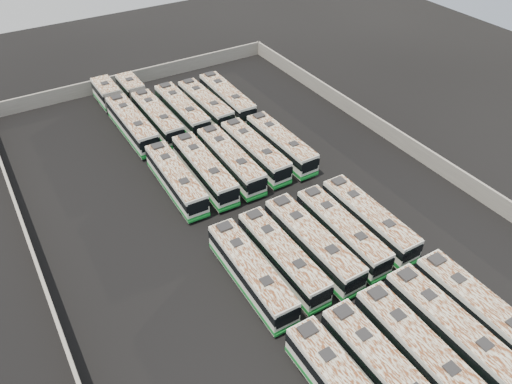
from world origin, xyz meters
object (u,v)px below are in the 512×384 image
bus_front_right (451,330)px  bus_midfront_far_right (369,219)px  bus_back_far_left (123,113)px  bus_front_center (420,352)px  bus_midback_far_left (176,179)px  bus_midback_right (255,151)px  bus_front_far_right (480,312)px  bus_midback_far_right (281,144)px  bus_midfront_far_left (251,273)px  bus_front_left (386,373)px  bus_midfront_left (282,257)px  bus_midback_center (230,160)px  bus_back_left (148,108)px  bus_back_center (182,111)px  bus_back_far_right (227,98)px  bus_back_right (205,105)px  bus_midfront_right (342,231)px  bus_midfront_center (312,243)px  bus_midback_left (204,169)px

bus_front_right → bus_midfront_far_right: bus_front_right is taller
bus_midfront_far_right → bus_back_far_left: (-14.06, 33.67, 0.06)m
bus_front_center → bus_midback_far_left: (-6.99, 30.30, -0.04)m
bus_front_center → bus_midback_right: bearing=84.3°
bus_front_far_right → bus_midback_far_right: bus_front_far_right is taller
bus_midfront_far_left → bus_back_far_left: 33.74m
bus_front_center → bus_midback_far_right: size_ratio=1.03×
bus_front_left → bus_front_far_right: size_ratio=0.99×
bus_midfront_left → bus_midback_center: bus_midback_center is taller
bus_back_left → bus_back_center: bearing=-42.0°
bus_midback_center → bus_midback_right: size_ratio=1.03×
bus_midback_center → bus_back_far_right: bearing=63.9°
bus_back_left → bus_back_right: 7.92m
bus_midback_far_right → bus_back_far_right: 13.89m
bus_midfront_right → bus_midfront_center: bearing=-179.7°
bus_front_far_right → bus_back_left: bearing=102.8°
bus_midfront_right → bus_back_far_left: size_ratio=0.62×
bus_midfront_right → bus_back_far_right: 30.43m
bus_midback_center → bus_back_left: size_ratio=0.66×
bus_midfront_far_left → bus_back_center: bearing=78.1°
bus_midfront_far_left → bus_back_center: size_ratio=0.98×
bus_front_far_right → bus_midback_center: size_ratio=0.99×
bus_front_center → bus_midback_left: size_ratio=1.00×
bus_midfront_far_right → bus_midback_far_right: size_ratio=1.00×
bus_front_left → bus_back_right: bearing=80.3°
bus_front_left → bus_midfront_far_right: (10.46, 13.85, -0.02)m
bus_back_far_right → bus_front_left: bearing=-102.3°
bus_midfront_center → bus_midfront_right: 3.57m
bus_front_far_right → bus_back_far_left: (-14.20, 47.39, 0.02)m
bus_front_center → bus_front_right: bus_front_right is taller
bus_midfront_center → bus_front_far_right: bearing=-63.4°
bus_midfront_center → bus_midback_far_right: (7.13, 16.31, -0.07)m
bus_midfront_far_left → bus_back_center: bus_back_center is taller
bus_back_right → bus_midfront_right: bearing=-91.4°
bus_midback_far_right → bus_back_far_left: bus_back_far_left is taller
bus_midback_far_right → bus_midfront_far_right: bearing=-91.1°
bus_front_center → bus_midfront_left: 14.44m
bus_front_far_right → bus_midfront_left: (-10.57, 13.85, -0.06)m
bus_midfront_center → bus_back_far_left: size_ratio=0.65×
bus_front_center → bus_midfront_right: size_ratio=1.04×
bus_midback_left → bus_back_right: bearing=64.1°
bus_midback_far_right → bus_midback_right: bearing=175.5°
bus_front_left → bus_midfront_left: 13.99m
bus_front_far_right → bus_midfront_far_left: size_ratio=1.01×
bus_front_left → bus_midfront_right: bus_front_left is taller
bus_midback_center → bus_back_center: bus_midback_center is taller
bus_front_left → bus_back_far_left: 47.66m
bus_front_right → bus_midback_center: 30.36m
bus_front_left → bus_front_right: (7.08, 0.10, 0.04)m
bus_front_far_right → bus_midback_far_right: size_ratio=1.02×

